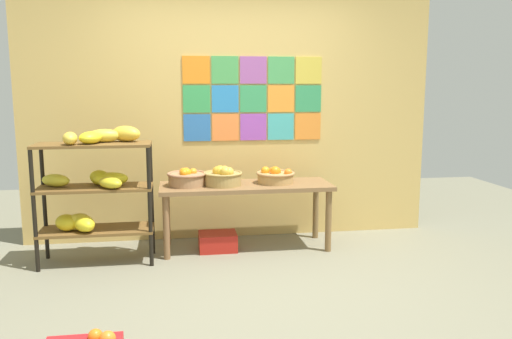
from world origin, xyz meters
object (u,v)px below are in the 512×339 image
(fruit_basket_right, at_px, (223,177))
(fruit_basket_left, at_px, (187,178))
(banana_shelf_unit, at_px, (94,183))
(produce_crate_under_table, at_px, (218,241))
(display_table, at_px, (246,192))
(fruit_basket_centre, at_px, (275,176))

(fruit_basket_right, relative_size, fruit_basket_left, 0.98)
(banana_shelf_unit, height_order, produce_crate_under_table, banana_shelf_unit)
(produce_crate_under_table, bearing_deg, banana_shelf_unit, -171.05)
(fruit_basket_left, bearing_deg, display_table, -1.44)
(banana_shelf_unit, height_order, fruit_basket_right, banana_shelf_unit)
(banana_shelf_unit, bearing_deg, display_table, 8.45)
(display_table, relative_size, fruit_basket_right, 4.45)
(fruit_basket_right, bearing_deg, banana_shelf_unit, -171.30)
(fruit_basket_right, height_order, fruit_basket_centre, fruit_basket_right)
(display_table, bearing_deg, fruit_basket_centre, 4.95)
(banana_shelf_unit, relative_size, fruit_basket_left, 3.24)
(banana_shelf_unit, distance_m, produce_crate_under_table, 1.29)
(banana_shelf_unit, bearing_deg, fruit_basket_left, 14.95)
(banana_shelf_unit, distance_m, fruit_basket_centre, 1.70)
(fruit_basket_centre, bearing_deg, produce_crate_under_table, -174.31)
(fruit_basket_right, xyz_separation_m, fruit_basket_centre, (0.52, 0.05, -0.02))
(fruit_basket_centre, bearing_deg, fruit_basket_left, -179.24)
(display_table, xyz_separation_m, fruit_basket_centre, (0.30, 0.03, 0.15))
(display_table, xyz_separation_m, fruit_basket_left, (-0.56, 0.01, 0.16))
(display_table, height_order, fruit_basket_right, fruit_basket_right)
(banana_shelf_unit, height_order, fruit_basket_left, banana_shelf_unit)
(banana_shelf_unit, relative_size, display_table, 0.74)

